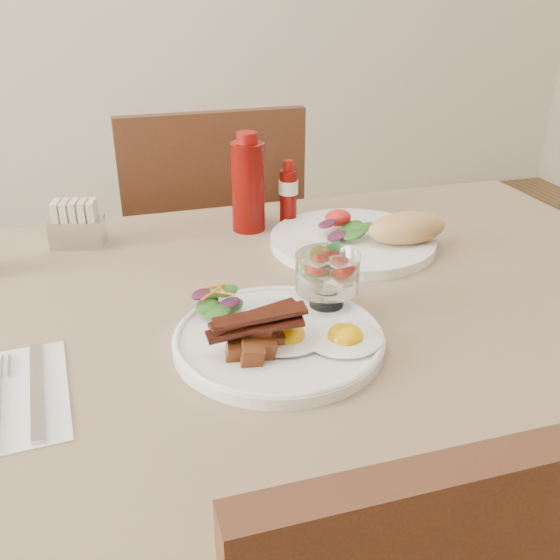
% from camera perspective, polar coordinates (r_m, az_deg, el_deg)
% --- Properties ---
extents(table, '(1.33, 0.88, 0.75)m').
position_cam_1_polar(table, '(0.99, 0.56, -6.39)').
color(table, '#57311B').
rests_on(table, ground).
extents(chair_far, '(0.42, 0.42, 0.93)m').
position_cam_1_polar(chair_far, '(1.63, -6.38, 1.65)').
color(chair_far, '#57311B').
rests_on(chair_far, ground).
extents(main_plate, '(0.28, 0.28, 0.02)m').
position_cam_1_polar(main_plate, '(0.83, -0.14, -5.53)').
color(main_plate, white).
rests_on(main_plate, table).
extents(fried_eggs, '(0.19, 0.14, 0.03)m').
position_cam_1_polar(fried_eggs, '(0.81, 3.35, -5.26)').
color(fried_eggs, white).
rests_on(fried_eggs, main_plate).
extents(bacon_potato_pile, '(0.13, 0.07, 0.06)m').
position_cam_1_polar(bacon_potato_pile, '(0.78, -2.29, -5.01)').
color(bacon_potato_pile, brown).
rests_on(bacon_potato_pile, main_plate).
extents(side_salad, '(0.08, 0.08, 0.04)m').
position_cam_1_polar(side_salad, '(0.87, -5.71, -2.08)').
color(side_salad, '#1D5216').
rests_on(side_salad, main_plate).
extents(fruit_cup, '(0.09, 0.09, 0.09)m').
position_cam_1_polar(fruit_cup, '(0.88, 4.34, 0.70)').
color(fruit_cup, white).
rests_on(fruit_cup, main_plate).
extents(second_plate, '(0.31, 0.30, 0.08)m').
position_cam_1_polar(second_plate, '(1.13, 7.81, 3.97)').
color(second_plate, white).
rests_on(second_plate, table).
extents(ketchup_bottle, '(0.07, 0.07, 0.19)m').
position_cam_1_polar(ketchup_bottle, '(1.18, -2.94, 8.65)').
color(ketchup_bottle, '#5D0805').
rests_on(ketchup_bottle, table).
extents(hot_sauce_bottle, '(0.04, 0.04, 0.13)m').
position_cam_1_polar(hot_sauce_bottle, '(1.21, 0.77, 7.81)').
color(hot_sauce_bottle, '#5D0805').
rests_on(hot_sauce_bottle, table).
extents(sugar_caddy, '(0.10, 0.07, 0.08)m').
position_cam_1_polar(sugar_caddy, '(1.18, -18.08, 4.68)').
color(sugar_caddy, silver).
rests_on(sugar_caddy, table).
extents(napkin_cutlery, '(0.13, 0.22, 0.01)m').
position_cam_1_polar(napkin_cutlery, '(0.80, -22.84, -9.63)').
color(napkin_cutlery, white).
rests_on(napkin_cutlery, table).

